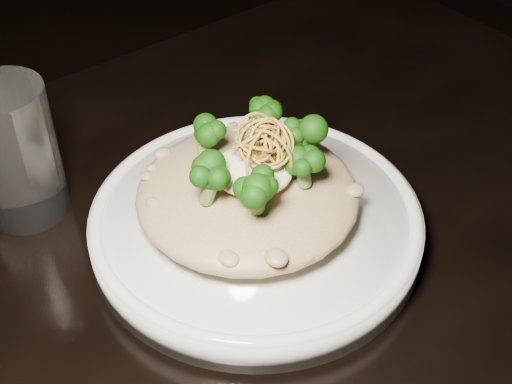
{
  "coord_description": "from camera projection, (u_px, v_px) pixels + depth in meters",
  "views": [
    {
      "loc": [
        -0.23,
        -0.32,
        1.21
      ],
      "look_at": [
        0.06,
        0.04,
        0.81
      ],
      "focal_mm": 50.0,
      "sensor_mm": 36.0,
      "label": 1
    }
  ],
  "objects": [
    {
      "name": "table",
      "position": [
        235.0,
        353.0,
        0.66
      ],
      "size": [
        1.1,
        0.8,
        0.75
      ],
      "color": "black",
      "rests_on": "ground"
    },
    {
      "name": "plate",
      "position": [
        256.0,
        225.0,
        0.64
      ],
      "size": [
        0.3,
        0.3,
        0.03
      ],
      "primitive_type": "cylinder",
      "color": "silver",
      "rests_on": "table"
    },
    {
      "name": "risotto",
      "position": [
        247.0,
        194.0,
        0.62
      ],
      "size": [
        0.19,
        0.19,
        0.04
      ],
      "primitive_type": "ellipsoid",
      "color": "brown",
      "rests_on": "plate"
    },
    {
      "name": "broccoli",
      "position": [
        254.0,
        147.0,
        0.59
      ],
      "size": [
        0.15,
        0.15,
        0.05
      ],
      "primitive_type": null,
      "color": "black",
      "rests_on": "risotto"
    },
    {
      "name": "cheese",
      "position": [
        253.0,
        171.0,
        0.59
      ],
      "size": [
        0.07,
        0.07,
        0.02
      ],
      "primitive_type": "ellipsoid",
      "color": "silver",
      "rests_on": "risotto"
    },
    {
      "name": "shallots",
      "position": [
        260.0,
        139.0,
        0.58
      ],
      "size": [
        0.05,
        0.05,
        0.03
      ],
      "primitive_type": null,
      "color": "olive",
      "rests_on": "cheese"
    },
    {
      "name": "drinking_glass",
      "position": [
        15.0,
        153.0,
        0.64
      ],
      "size": [
        0.08,
        0.08,
        0.13
      ],
      "primitive_type": "cylinder",
      "rotation": [
        0.0,
        0.0,
        0.06
      ],
      "color": "white",
      "rests_on": "table"
    }
  ]
}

